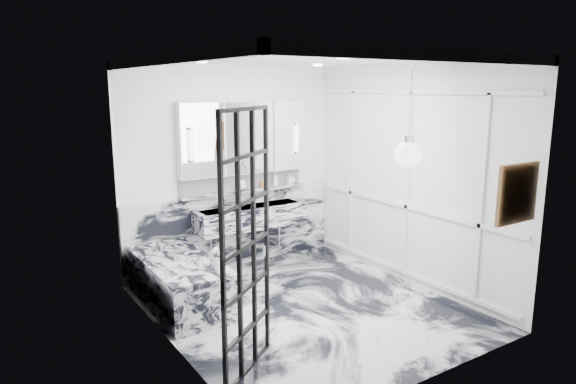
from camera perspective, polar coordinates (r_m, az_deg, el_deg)
floor at (r=6.10m, az=1.94°, el=-12.71°), size 3.60×3.60×0.00m
ceiling at (r=5.56m, az=2.14°, el=14.59°), size 3.60×3.60×0.00m
wall_back at (r=7.19m, az=-6.26°, el=2.66°), size 3.60×0.00×3.60m
wall_front at (r=4.36m, az=15.81°, el=-3.60°), size 3.60×0.00×3.60m
wall_left at (r=4.94m, az=-13.33°, el=-1.70°), size 0.00×3.60×3.60m
wall_right at (r=6.70m, az=13.29°, el=1.76°), size 0.00×3.60×3.60m
marble_clad_back at (r=7.35m, az=-6.02°, el=-4.12°), size 3.18×0.05×1.05m
marble_clad_left at (r=4.96m, az=-13.13°, el=-2.35°), size 0.02×3.56×2.68m
panel_molding at (r=6.71m, az=13.14°, el=0.90°), size 0.03×3.40×2.30m
soap_bottle_a at (r=7.46m, az=-1.42°, el=1.44°), size 0.10×0.10×0.21m
soap_bottle_b at (r=7.60m, az=0.18°, el=1.49°), size 0.08×0.08×0.17m
soap_bottle_c at (r=7.62m, az=0.40°, el=1.42°), size 0.14×0.14×0.14m
face_pot at (r=7.19m, az=-5.21°, el=0.78°), size 0.14×0.14×0.14m
amber_bottle at (r=7.36m, az=-2.92°, el=0.86°), size 0.04×0.04×0.10m
flower_vase at (r=5.72m, az=-7.93°, el=-7.92°), size 0.09×0.09×0.12m
crittall_door at (r=4.47m, az=-4.63°, el=-5.94°), size 0.73×0.55×2.33m
artwork at (r=5.30m, az=24.14°, el=-0.15°), size 0.48×0.05×0.48m
pendant_light at (r=4.73m, az=13.21°, el=4.09°), size 0.24×0.24×0.24m
trough_sink at (r=7.18m, az=-4.19°, el=-2.78°), size 1.60×0.45×0.30m
ledge at (r=7.25m, az=-4.86°, el=0.10°), size 1.90×0.14×0.04m
subway_tile at (r=7.27m, az=-5.11°, el=1.23°), size 1.90×0.03×0.23m
mirror_cabinet at (r=7.14m, az=-4.98°, el=6.02°), size 1.90×0.16×1.00m
sconce_left at (r=6.71m, az=-10.79°, el=5.16°), size 0.07×0.07×0.40m
sconce_right at (r=7.48m, az=0.94°, el=6.01°), size 0.07×0.07×0.40m
bathtub at (r=6.22m, az=-11.98°, el=-9.73°), size 0.75×1.65×0.55m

